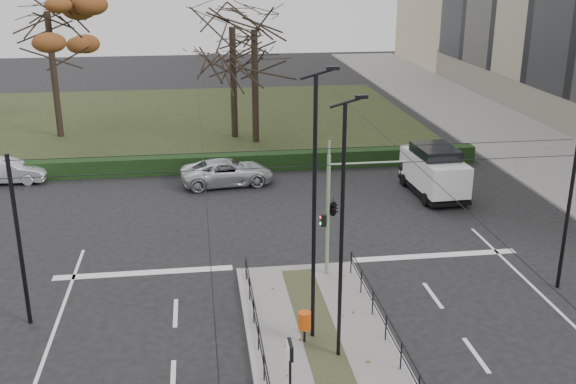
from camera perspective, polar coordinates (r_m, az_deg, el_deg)
name	(u,v)px	position (r m, az deg, el deg)	size (l,w,h in m)	color
ground	(317,333)	(22.88, 2.50, -11.82)	(140.00, 140.00, 0.00)	black
median_island	(332,374)	(20.77, 3.78, -15.16)	(4.40, 15.00, 0.14)	slate
sidewalk_east	(522,143)	(48.06, 19.21, 3.97)	(8.00, 90.00, 0.14)	slate
park	(166,121)	(52.65, -10.31, 5.96)	(38.00, 26.00, 0.10)	#253018
hedge	(158,165)	(39.59, -10.97, 2.24)	(38.00, 1.00, 1.00)	black
median_railing	(334,350)	(20.20, 3.89, -13.19)	(4.14, 13.24, 0.92)	black
catenary	(310,219)	(22.80, 1.90, -2.34)	(20.00, 34.00, 6.00)	black
traffic_light	(335,206)	(25.51, 4.02, -1.17)	(3.26, 1.86, 4.80)	gray
litter_bin	(305,321)	(21.74, 1.41, -10.86)	(0.41, 0.41, 1.06)	black
info_panel	(290,358)	(18.26, 0.17, -13.86)	(0.12, 0.56, 2.14)	black
streetlamp_median_near	(342,232)	(19.62, 4.62, -3.37)	(0.68, 0.14, 8.12)	black
streetlamp_median_far	(315,208)	(20.49, 2.28, -1.40)	(0.73, 0.15, 8.73)	black
parked_car_second	(8,171)	(40.27, -22.64, 1.63)	(1.43, 4.09, 1.35)	#B8BBC0
parked_car_fourth	(227,172)	(37.06, -5.16, 1.68)	(2.33, 5.05, 1.40)	#B8BBC0
white_van	(434,170)	(35.97, 12.26, 1.85)	(2.44, 5.07, 2.61)	white
rust_tree	(47,12)	(48.36, -19.74, 14.18)	(7.36, 7.36, 11.07)	black
bare_tree_center	(232,35)	(45.86, -4.74, 13.08)	(7.14, 7.14, 9.87)	black
bare_tree_near	(254,38)	(44.42, -2.87, 12.87)	(6.52, 6.52, 9.81)	black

